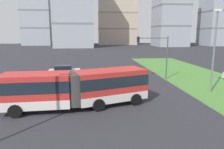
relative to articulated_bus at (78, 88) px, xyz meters
The scene contains 8 objects.
articulated_bus is the anchor object (origin of this frame).
car_white_van 13.38m from the articulated_bus, 101.85° to the left, with size 4.49×2.20×1.58m.
traffic_light_far_right 13.72m from the articulated_bus, 44.85° to the left, with size 4.26×0.28×5.67m.
streetlight_median 13.96m from the articulated_bus, 12.16° to the left, with size 0.70×0.28×8.33m.
apartment_tower_west 105.26m from the articulated_bus, 104.97° to the left, with size 14.68×14.66×43.19m.
apartment_tower_westcentre 81.71m from the articulated_bus, 94.41° to the left, with size 17.06×17.53×39.38m.
apartment_tower_centre 104.73m from the articulated_bus, 81.13° to the left, with size 20.73×14.66×41.59m.
apartment_tower_eastcentre 92.77m from the articulated_bus, 64.53° to the left, with size 14.29×15.93×36.82m.
Camera 1 is at (-2.15, -4.20, 6.02)m, focal length 33.19 mm.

